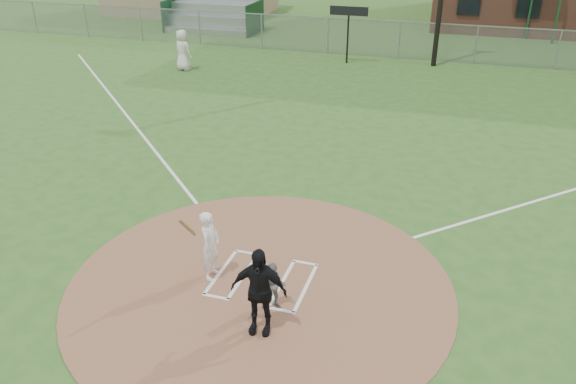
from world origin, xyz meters
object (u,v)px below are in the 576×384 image
(umpire, at_px, (259,291))
(batter_at_plate, at_px, (210,245))
(ondeck_player, at_px, (183,50))
(catcher, at_px, (274,286))
(home_plate, at_px, (263,282))

(umpire, bearing_deg, batter_at_plate, 133.20)
(umpire, relative_size, ondeck_player, 0.91)
(ondeck_player, bearing_deg, catcher, 142.17)
(catcher, distance_m, umpire, 0.83)
(batter_at_plate, bearing_deg, umpire, -39.64)
(ondeck_player, bearing_deg, umpire, 140.99)
(ondeck_player, bearing_deg, batter_at_plate, 138.84)
(catcher, height_order, umpire, umpire)
(home_plate, xyz_separation_m, catcher, (0.51, -0.72, 0.51))
(catcher, bearing_deg, ondeck_player, 103.81)
(batter_at_plate, bearing_deg, home_plate, 5.06)
(home_plate, bearing_deg, catcher, -54.66)
(home_plate, bearing_deg, ondeck_player, 122.19)
(home_plate, relative_size, umpire, 0.25)
(umpire, height_order, batter_at_plate, umpire)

